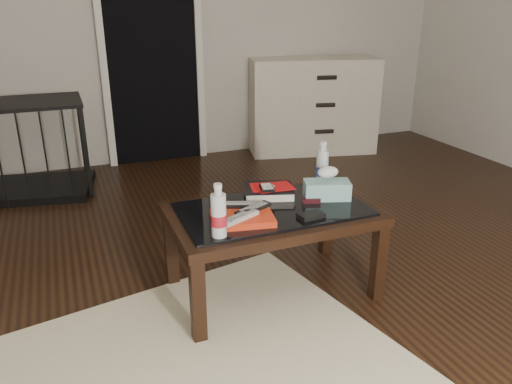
% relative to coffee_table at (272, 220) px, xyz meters
% --- Properties ---
extents(ground, '(5.00, 5.00, 0.00)m').
position_rel_coffee_table_xyz_m(ground, '(0.31, -0.00, -0.40)').
color(ground, black).
rests_on(ground, ground).
extents(doorway, '(0.90, 0.08, 2.07)m').
position_rel_coffee_table_xyz_m(doorway, '(-0.09, 2.47, 0.63)').
color(doorway, black).
rests_on(doorway, ground).
extents(coffee_table, '(1.00, 0.60, 0.46)m').
position_rel_coffee_table_xyz_m(coffee_table, '(0.00, 0.00, 0.00)').
color(coffee_table, black).
rests_on(coffee_table, ground).
extents(dresser, '(1.28, 0.76, 0.90)m').
position_rel_coffee_table_xyz_m(dresser, '(1.39, 2.23, 0.05)').
color(dresser, beige).
rests_on(dresser, ground).
extents(pet_crate, '(1.00, 0.76, 0.71)m').
position_rel_coffee_table_xyz_m(pet_crate, '(-1.19, 1.98, -0.17)').
color(pet_crate, black).
rests_on(pet_crate, ground).
extents(magazines, '(0.31, 0.26, 0.03)m').
position_rel_coffee_table_xyz_m(magazines, '(-0.19, -0.09, 0.08)').
color(magazines, red).
rests_on(magazines, coffee_table).
extents(remote_silver, '(0.20, 0.13, 0.02)m').
position_rel_coffee_table_xyz_m(remote_silver, '(-0.22, -0.13, 0.11)').
color(remote_silver, '#B4B3B8').
rests_on(remote_silver, magazines).
extents(remote_black_front, '(0.20, 0.13, 0.02)m').
position_rel_coffee_table_xyz_m(remote_black_front, '(-0.12, -0.06, 0.11)').
color(remote_black_front, black).
rests_on(remote_black_front, magazines).
extents(remote_black_back, '(0.20, 0.12, 0.02)m').
position_rel_coffee_table_xyz_m(remote_black_back, '(-0.16, 0.00, 0.11)').
color(remote_black_back, black).
rests_on(remote_black_back, magazines).
extents(textbook, '(0.30, 0.27, 0.05)m').
position_rel_coffee_table_xyz_m(textbook, '(0.05, 0.16, 0.09)').
color(textbook, black).
rests_on(textbook, coffee_table).
extents(dvd_mailers, '(0.21, 0.17, 0.01)m').
position_rel_coffee_table_xyz_m(dvd_mailers, '(0.05, 0.16, 0.11)').
color(dvd_mailers, red).
rests_on(dvd_mailers, textbook).
extents(ipod, '(0.08, 0.12, 0.02)m').
position_rel_coffee_table_xyz_m(ipod, '(0.02, 0.13, 0.12)').
color(ipod, black).
rests_on(ipod, dvd_mailers).
extents(flip_phone, '(0.10, 0.08, 0.02)m').
position_rel_coffee_table_xyz_m(flip_phone, '(0.21, -0.00, 0.08)').
color(flip_phone, black).
rests_on(flip_phone, coffee_table).
extents(wallet, '(0.13, 0.08, 0.02)m').
position_rel_coffee_table_xyz_m(wallet, '(0.12, -0.17, 0.07)').
color(wallet, black).
rests_on(wallet, coffee_table).
extents(water_bottle_left, '(0.07, 0.07, 0.24)m').
position_rel_coffee_table_xyz_m(water_bottle_left, '(-0.34, -0.20, 0.18)').
color(water_bottle_left, silver).
rests_on(water_bottle_left, coffee_table).
extents(water_bottle_right, '(0.07, 0.07, 0.24)m').
position_rel_coffee_table_xyz_m(water_bottle_right, '(0.39, 0.22, 0.18)').
color(water_bottle_right, silver).
rests_on(water_bottle_right, coffee_table).
extents(tissue_box, '(0.26, 0.19, 0.09)m').
position_rel_coffee_table_xyz_m(tissue_box, '(0.31, 0.02, 0.11)').
color(tissue_box, teal).
rests_on(tissue_box, coffee_table).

